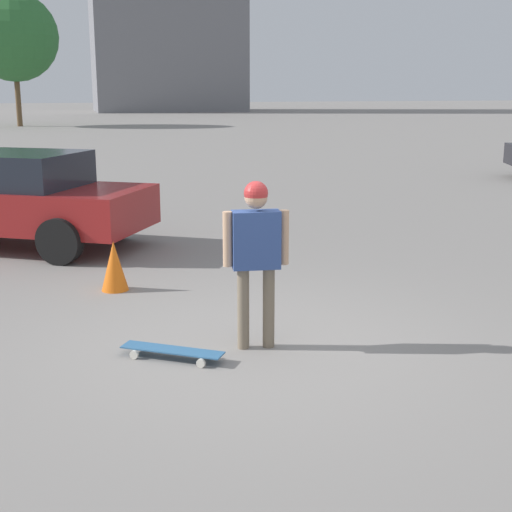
% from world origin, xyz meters
% --- Properties ---
extents(ground_plane, '(220.00, 220.00, 0.00)m').
position_xyz_m(ground_plane, '(0.00, 0.00, 0.00)').
color(ground_plane, gray).
extents(person, '(0.25, 0.61, 1.58)m').
position_xyz_m(person, '(0.00, 0.00, 1.00)').
color(person, '#7A6B56').
rests_on(person, ground_plane).
extents(skateboard, '(0.69, 0.91, 0.09)m').
position_xyz_m(skateboard, '(0.09, -0.81, 0.07)').
color(skateboard, '#336693').
rests_on(skateboard, ground_plane).
extents(car_parked_near, '(3.57, 4.44, 1.44)m').
position_xyz_m(car_parked_near, '(-5.22, -2.41, 0.75)').
color(car_parked_near, maroon).
rests_on(car_parked_near, ground_plane).
extents(tree_distant, '(5.38, 5.38, 8.07)m').
position_xyz_m(tree_distant, '(-41.35, -4.04, 5.37)').
color(tree_distant, brown).
rests_on(tree_distant, ground_plane).
extents(traffic_cone, '(0.33, 0.33, 0.61)m').
position_xyz_m(traffic_cone, '(-2.33, -1.14, 0.30)').
color(traffic_cone, orange).
rests_on(traffic_cone, ground_plane).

